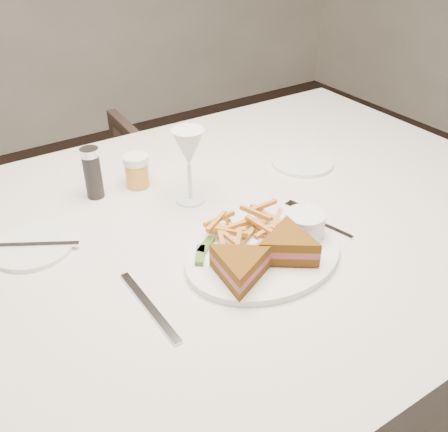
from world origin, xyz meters
name	(u,v)px	position (x,y,z in m)	size (l,w,h in m)	color
table	(213,345)	(0.04, 0.23, 0.38)	(1.60, 1.07, 0.75)	silver
chair_far	(76,201)	(0.02, 1.21, 0.31)	(0.60, 0.56, 0.62)	#443229
table_setting	(231,222)	(0.05, 0.17, 0.79)	(0.85, 0.57, 0.18)	white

